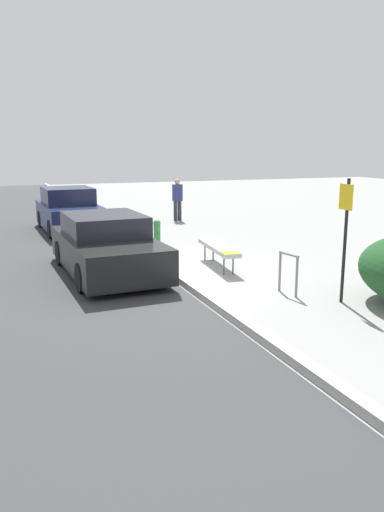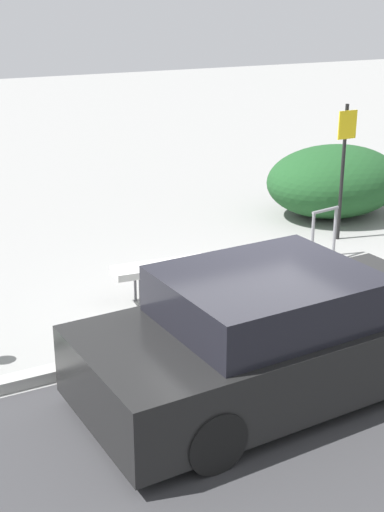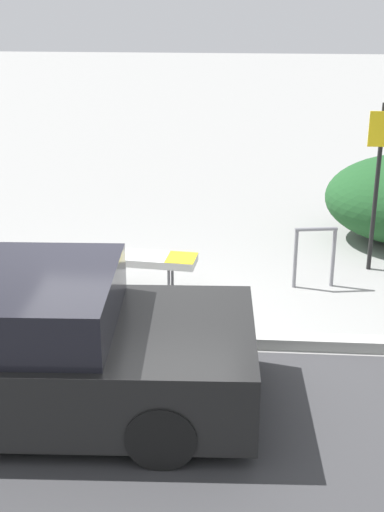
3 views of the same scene
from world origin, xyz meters
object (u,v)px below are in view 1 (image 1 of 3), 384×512
object	(u,v)px
sign_post	(345,229)
parked_car_far	(69,212)
parked_car_near	(106,246)
bench	(218,248)
pedestrian	(177,198)
bike_rack	(288,269)
fire_hydrant	(157,232)

from	to	relation	value
sign_post	parked_car_far	world-z (taller)	sign_post
parked_car_near	bench	bearing A→B (deg)	79.31
sign_post	parked_car_near	distance (m)	5.29
parked_car_near	parked_car_far	world-z (taller)	parked_car_far
pedestrian	parked_car_far	world-z (taller)	pedestrian
bike_rack	fire_hydrant	bearing A→B (deg)	-171.16
bench	sign_post	size ratio (longest dim) A/B	0.94
bike_rack	parked_car_near	distance (m)	4.20
parked_car_far	bench	bearing A→B (deg)	18.62
bike_rack	parked_car_near	world-z (taller)	parked_car_near
parked_car_near	parked_car_far	xyz separation A→B (m)	(-6.37, 0.04, 0.04)
sign_post	fire_hydrant	world-z (taller)	sign_post
bench	parked_car_far	bearing A→B (deg)	-152.93
bike_rack	fire_hydrant	distance (m)	5.82
bike_rack	sign_post	world-z (taller)	sign_post
parked_car_near	parked_car_far	bearing A→B (deg)	177.41
pedestrian	parked_car_far	size ratio (longest dim) A/B	0.41
fire_hydrant	pedestrian	xyz separation A→B (m)	(-4.62, 2.30, 0.47)
bike_rack	parked_car_near	bearing A→B (deg)	-134.82
sign_post	pedestrian	bearing A→B (deg)	176.10
bench	parked_car_far	world-z (taller)	parked_car_far
bench	sign_post	distance (m)	3.65
bench	pedestrian	xyz separation A→B (m)	(-7.80, 1.74, 0.40)
bike_rack	sign_post	xyz separation A→B (m)	(0.83, 0.64, 0.88)
parked_car_far	fire_hydrant	bearing A→B (deg)	27.34
fire_hydrant	parked_car_far	xyz separation A→B (m)	(-3.58, -2.05, 0.26)
fire_hydrant	parked_car_far	world-z (taller)	parked_car_far
fire_hydrant	parked_car_near	size ratio (longest dim) A/B	0.18
bench	parked_car_near	xyz separation A→B (m)	(-0.39, -2.63, 0.15)
bike_rack	pedestrian	world-z (taller)	pedestrian
bench	bike_rack	size ratio (longest dim) A/B	2.63
bench	parked_car_far	size ratio (longest dim) A/B	0.54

